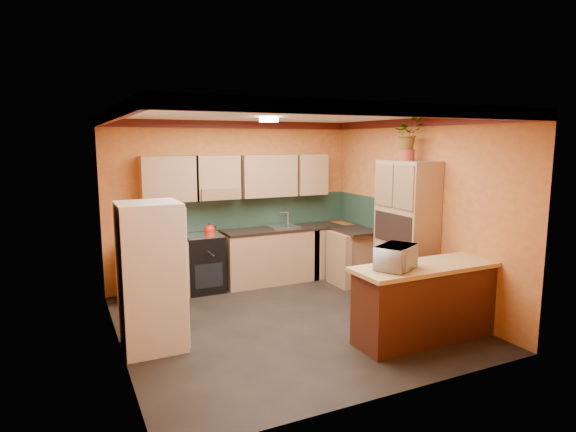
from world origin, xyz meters
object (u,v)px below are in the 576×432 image
(pantry, at_px, (406,234))
(fridge, at_px, (151,276))
(stove, at_px, (203,263))
(breakfast_bar, at_px, (426,304))
(microwave, at_px, (396,257))
(base_cabinets_back, at_px, (240,260))

(pantry, bearing_deg, fridge, 179.37)
(stove, distance_m, breakfast_bar, 3.56)
(fridge, height_order, pantry, pantry)
(microwave, bearing_deg, breakfast_bar, -28.88)
(microwave, bearing_deg, fridge, 126.07)
(fridge, relative_size, pantry, 0.81)
(breakfast_bar, bearing_deg, microwave, 180.00)
(microwave, bearing_deg, pantry, 17.81)
(stove, bearing_deg, pantry, -37.19)
(stove, height_order, pantry, pantry)
(stove, xyz_separation_m, microwave, (1.41, -3.02, 0.61))
(fridge, distance_m, microwave, 2.80)
(base_cabinets_back, relative_size, microwave, 7.33)
(base_cabinets_back, distance_m, breakfast_bar, 3.28)
(stove, bearing_deg, breakfast_bar, -58.02)
(stove, xyz_separation_m, fridge, (-1.12, -1.84, 0.39))
(fridge, bearing_deg, pantry, -0.63)
(microwave, bearing_deg, base_cabinets_back, 75.61)
(stove, relative_size, pantry, 0.43)
(stove, height_order, fridge, fridge)
(stove, bearing_deg, base_cabinets_back, 0.00)
(pantry, relative_size, microwave, 4.22)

